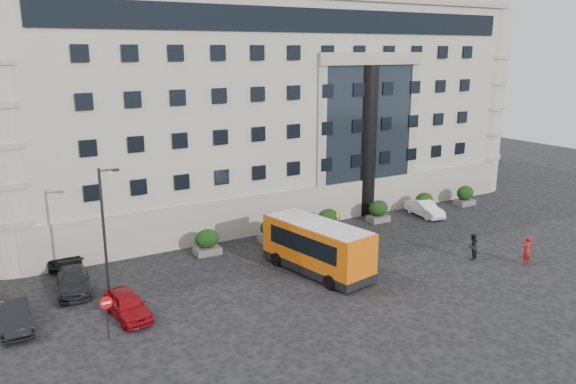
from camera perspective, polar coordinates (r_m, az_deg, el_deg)
name	(u,v)px	position (r m, az deg, el deg)	size (l,w,h in m)	color
ground	(314,280)	(36.10, 2.61, -8.93)	(120.00, 120.00, 0.00)	black
civic_building	(244,105)	(55.58, -4.52, 8.83)	(44.00, 24.00, 18.00)	#9C988A
entrance_column	(366,142)	(49.19, 7.94, 5.10)	(1.80, 1.80, 13.00)	black
hedge_a	(207,242)	(40.53, -8.22, -5.02)	(1.80, 1.26, 1.84)	#51514E
hedge_b	(271,230)	(42.63, -1.73, -3.90)	(1.80, 1.26, 1.84)	#51514E
hedge_c	(328,220)	(45.23, 4.06, -2.86)	(1.80, 1.26, 1.84)	#51514E
hedge_d	(378,211)	(48.25, 9.17, -1.91)	(1.80, 1.26, 1.84)	#51514E
hedge_e	(424,203)	(51.62, 13.64, -1.07)	(1.80, 1.26, 1.84)	#51514E
hedge_f	(465,195)	(55.28, 17.54, -0.32)	(1.80, 1.26, 1.84)	#51514E
street_lamp	(105,232)	(32.90, -18.08, -3.87)	(1.16, 0.18, 8.00)	#262628
bus_stop_sign	(339,221)	(42.31, 5.21, -2.96)	(0.50, 0.08, 2.52)	#262628
no_entry_sign	(107,309)	(29.98, -17.94, -11.24)	(0.64, 0.16, 2.32)	#262628
minibus	(317,245)	(36.80, 2.99, -5.41)	(4.15, 8.36, 3.33)	#D85D0A
red_truck	(66,222)	(46.48, -21.64, -2.90)	(3.00, 5.06, 2.56)	maroon
parked_car_a	(128,305)	(32.40, -15.98, -10.96)	(1.66, 4.14, 1.41)	maroon
parked_car_b	(13,315)	(33.36, -26.13, -11.12)	(1.56, 4.47, 1.47)	black
parked_car_c	(73,281)	(36.68, -20.98, -8.42)	(1.85, 4.55, 1.32)	black
parked_car_d	(64,256)	(41.26, -21.80, -6.02)	(2.11, 4.57, 1.27)	black
white_taxi	(425,208)	(50.70, 13.72, -1.64)	(1.45, 4.14, 1.37)	white
pedestrian_a	(527,250)	(41.58, 23.09, -5.47)	(0.72, 0.47, 1.98)	#A31110
pedestrian_b	(472,247)	(41.24, 18.22, -5.29)	(0.90, 0.70, 1.84)	black
pedestrian_c	(338,244)	(39.77, 5.14, -5.27)	(1.24, 0.71, 1.91)	black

